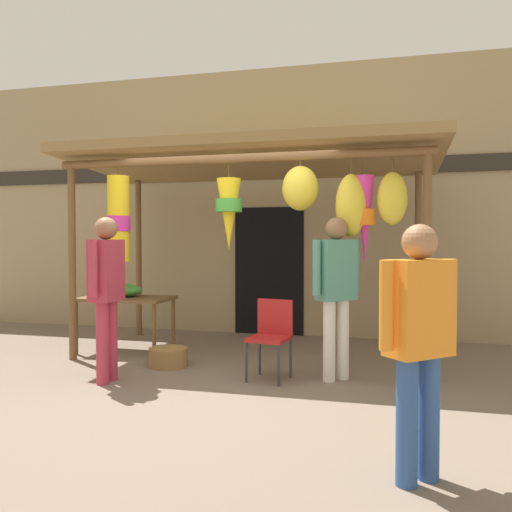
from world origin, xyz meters
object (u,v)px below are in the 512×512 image
object	(u,v)px
vendor_in_orange	(106,284)
customer_foreground	(419,332)
wicker_basket_by_table	(168,357)
shopper_by_bananas	(336,284)
folding_chair	(272,332)
flower_heap_on_table	(122,290)
display_table	(126,303)

from	to	relation	value
vendor_in_orange	customer_foreground	distance (m)	3.41
wicker_basket_by_table	shopper_by_bananas	distance (m)	2.17
folding_chair	customer_foreground	size ratio (longest dim) A/B	0.53
folding_chair	wicker_basket_by_table	xyz separation A→B (m)	(-1.29, 0.21, -0.39)
flower_heap_on_table	shopper_by_bananas	distance (m)	3.01
vendor_in_orange	folding_chair	bearing A→B (deg)	19.04
folding_chair	wicker_basket_by_table	distance (m)	1.36
customer_foreground	display_table	bearing A→B (deg)	140.16
flower_heap_on_table	customer_foreground	xyz separation A→B (m)	(3.62, -3.00, 0.11)
customer_foreground	flower_heap_on_table	bearing A→B (deg)	140.39
display_table	vendor_in_orange	bearing A→B (deg)	-69.09
display_table	shopper_by_bananas	size ratio (longest dim) A/B	0.70
folding_chair	display_table	bearing A→B (deg)	159.09
vendor_in_orange	shopper_by_bananas	xyz separation A→B (m)	(2.31, 0.67, 0.00)
display_table	wicker_basket_by_table	bearing A→B (deg)	-35.06
display_table	wicker_basket_by_table	size ratio (longest dim) A/B	2.66
flower_heap_on_table	customer_foreground	size ratio (longest dim) A/B	0.36
shopper_by_bananas	display_table	bearing A→B (deg)	165.69
flower_heap_on_table	vendor_in_orange	distance (m)	1.55
display_table	vendor_in_orange	size ratio (longest dim) A/B	0.70
vendor_in_orange	shopper_by_bananas	distance (m)	2.40
wicker_basket_by_table	display_table	bearing A→B (deg)	144.94
display_table	flower_heap_on_table	distance (m)	0.18
shopper_by_bananas	vendor_in_orange	bearing A→B (deg)	-163.91
wicker_basket_by_table	flower_heap_on_table	bearing A→B (deg)	145.58
flower_heap_on_table	customer_foreground	distance (m)	4.70
folding_chair	vendor_in_orange	size ratio (longest dim) A/B	0.49
flower_heap_on_table	vendor_in_orange	world-z (taller)	vendor_in_orange
wicker_basket_by_table	vendor_in_orange	distance (m)	1.24
wicker_basket_by_table	customer_foreground	world-z (taller)	customer_foreground
flower_heap_on_table	folding_chair	size ratio (longest dim) A/B	0.68
customer_foreground	shopper_by_bananas	size ratio (longest dim) A/B	0.92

